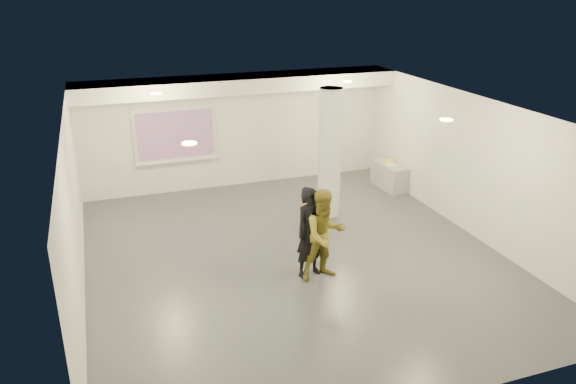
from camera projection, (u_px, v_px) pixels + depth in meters
name	position (u px, v px, depth m)	size (l,w,h in m)	color
floor	(295.00, 257.00, 11.28)	(8.00, 9.00, 0.01)	#3A3C42
ceiling	(295.00, 110.00, 10.21)	(8.00, 9.00, 0.01)	white
wall_back	(236.00, 130.00, 14.71)	(8.00, 0.01, 3.00)	silver
wall_front	(422.00, 309.00, 6.78)	(8.00, 0.01, 3.00)	silver
wall_left	(74.00, 214.00, 9.51)	(0.01, 9.00, 3.00)	silver
wall_right	(471.00, 165.00, 11.98)	(0.01, 9.00, 3.00)	silver
soffit_band	(240.00, 84.00, 13.76)	(8.00, 1.10, 0.36)	silver
downlight_nw	(156.00, 94.00, 11.74)	(0.22, 0.22, 0.02)	#F8F086
downlight_ne	(347.00, 82.00, 13.10)	(0.22, 0.22, 0.02)	#F8F086
downlight_sw	(189.00, 143.00, 8.22)	(0.22, 0.22, 0.02)	#F8F086
downlight_se	(446.00, 120.00, 9.58)	(0.22, 0.22, 0.02)	#F8F086
column	(330.00, 153.00, 12.80)	(0.52, 0.52, 3.00)	silver
projection_screen	(175.00, 135.00, 14.17)	(2.10, 0.13, 1.42)	white
credenza	(389.00, 176.00, 14.85)	(0.48, 1.14, 0.67)	#95979A
papers_stack	(392.00, 165.00, 14.67)	(0.26, 0.33, 0.02)	white
postit_pad	(389.00, 162.00, 14.90)	(0.23, 0.31, 0.03)	yellow
cardboard_back	(312.00, 210.00, 12.82)	(0.51, 0.05, 0.56)	#9B6B45
cardboard_front	(312.00, 214.00, 12.71)	(0.43, 0.04, 0.48)	#9B6B45
woman	(310.00, 232.00, 10.31)	(0.63, 0.42, 1.74)	black
man	(325.00, 235.00, 10.22)	(0.84, 0.66, 1.74)	olive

